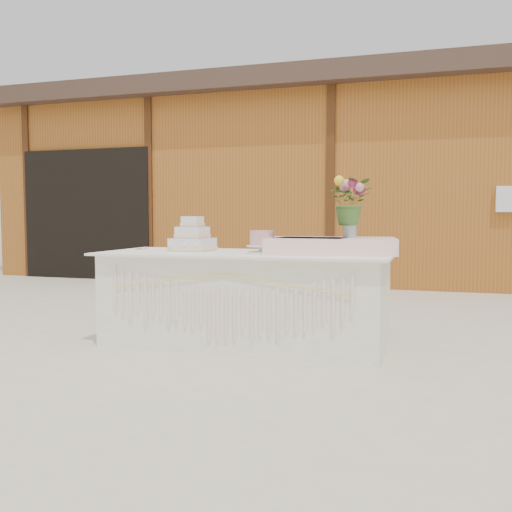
{
  "coord_description": "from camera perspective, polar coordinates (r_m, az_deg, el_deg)",
  "views": [
    {
      "loc": [
        1.49,
        -4.45,
        1.07
      ],
      "look_at": [
        0.0,
        0.3,
        0.72
      ],
      "focal_mm": 40.0,
      "sensor_mm": 36.0,
      "label": 1
    }
  ],
  "objects": [
    {
      "name": "satin_runner",
      "position": [
        4.58,
        7.48,
        1.03
      ],
      "size": [
        1.08,
        0.72,
        0.13
      ],
      "primitive_type": "cube",
      "rotation": [
        0.0,
        0.0,
        0.14
      ],
      "color": "#FFD7CD",
      "rests_on": "cake_table"
    },
    {
      "name": "wedding_cake",
      "position": [
        4.94,
        -6.36,
        1.69
      ],
      "size": [
        0.34,
        0.34,
        0.3
      ],
      "rotation": [
        0.0,
        0.0,
        -0.05
      ],
      "color": "silver",
      "rests_on": "cake_table"
    },
    {
      "name": "flower_vase",
      "position": [
        4.59,
        9.4,
        2.74
      ],
      "size": [
        0.11,
        0.11,
        0.15
      ],
      "primitive_type": "cylinder",
      "color": "#B3B2B7",
      "rests_on": "satin_runner"
    },
    {
      "name": "pink_cake_stand",
      "position": [
        4.59,
        0.61,
        1.55
      ],
      "size": [
        0.25,
        0.25,
        0.18
      ],
      "color": "white",
      "rests_on": "cake_table"
    },
    {
      "name": "loose_flowers",
      "position": [
        5.23,
        -11.58,
        0.75
      ],
      "size": [
        0.19,
        0.35,
        0.02
      ],
      "primitive_type": null,
      "rotation": [
        0.0,
        0.0,
        0.16
      ],
      "color": "pink",
      "rests_on": "cake_table"
    },
    {
      "name": "cake_table",
      "position": [
        4.74,
        -1.11,
        -4.26
      ],
      "size": [
        2.4,
        1.0,
        0.77
      ],
      "color": "white",
      "rests_on": "ground"
    },
    {
      "name": "bouquet",
      "position": [
        4.59,
        9.43,
        5.96
      ],
      "size": [
        0.39,
        0.36,
        0.37
      ],
      "primitive_type": "imported",
      "rotation": [
        0.0,
        0.0,
        0.26
      ],
      "color": "#3C6227",
      "rests_on": "flower_vase"
    },
    {
      "name": "ground",
      "position": [
        4.81,
        -1.08,
        -8.82
      ],
      "size": [
        80.0,
        80.0,
        0.0
      ],
      "primitive_type": "plane",
      "color": "beige",
      "rests_on": "ground"
    },
    {
      "name": "barn",
      "position": [
        10.57,
        9.32,
        7.25
      ],
      "size": [
        12.6,
        4.6,
        3.3
      ],
      "color": "#93571E",
      "rests_on": "ground"
    }
  ]
}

